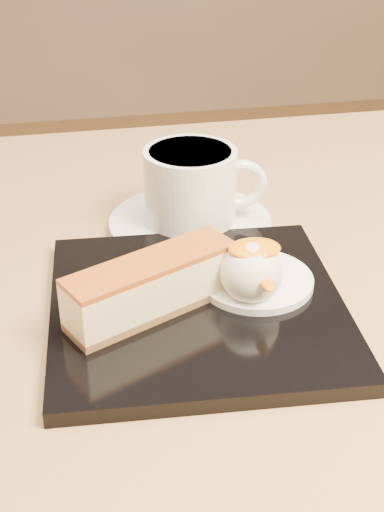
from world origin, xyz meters
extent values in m
cube|color=#8F5D34|center=(0.00, 0.00, 0.70)|extent=(0.80, 0.80, 0.04)
cube|color=black|center=(0.00, -0.01, 0.73)|extent=(0.23, 0.23, 0.01)
cube|color=brown|center=(-0.04, -0.02, 0.74)|extent=(0.13, 0.09, 0.01)
cube|color=#FFF1A6|center=(-0.04, -0.02, 0.75)|extent=(0.13, 0.09, 0.03)
cube|color=#954110|center=(-0.04, -0.02, 0.77)|extent=(0.13, 0.09, 0.00)
cylinder|color=white|center=(0.05, 0.00, 0.73)|extent=(0.09, 0.09, 0.01)
sphere|color=white|center=(0.04, -0.02, 0.76)|extent=(0.05, 0.05, 0.05)
ellipsoid|color=orange|center=(0.04, -0.02, 0.77)|extent=(0.04, 0.03, 0.01)
ellipsoid|color=green|center=(0.02, 0.02, 0.74)|extent=(0.02, 0.01, 0.00)
ellipsoid|color=green|center=(0.03, 0.03, 0.74)|extent=(0.02, 0.02, 0.00)
ellipsoid|color=green|center=(0.01, 0.03, 0.74)|extent=(0.01, 0.02, 0.00)
cylinder|color=white|center=(0.02, 0.12, 0.72)|extent=(0.15, 0.15, 0.01)
cylinder|color=white|center=(0.02, 0.12, 0.76)|extent=(0.08, 0.08, 0.07)
cylinder|color=black|center=(0.02, 0.12, 0.80)|extent=(0.07, 0.07, 0.00)
torus|color=white|center=(0.07, 0.12, 0.76)|extent=(0.05, 0.02, 0.05)
camera|label=1|loc=(-0.09, -0.45, 1.03)|focal=50.00mm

